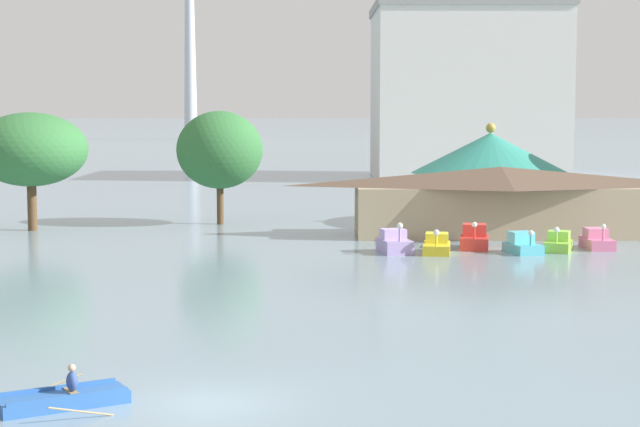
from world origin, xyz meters
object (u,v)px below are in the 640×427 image
object	(u,v)px
pedal_boat_lavender	(394,243)
green_roof_pavilion	(490,171)
pedal_boat_lime	(558,243)
rowboat_with_rower	(64,399)
shoreline_tree_tall_left	(31,150)
pedal_boat_cyan	(522,245)
boathouse	(501,200)
pedal_boat_pink	(597,240)
pedal_boat_red	(474,239)
background_building_block	(465,91)
pedal_boat_yellow	(437,245)
shoreline_tree_mid	(220,150)

from	to	relation	value
pedal_boat_lavender	green_roof_pavilion	size ratio (longest dim) A/B	0.25
pedal_boat_lime	rowboat_with_rower	bearing A→B (deg)	-14.32
shoreline_tree_tall_left	pedal_boat_cyan	bearing A→B (deg)	-20.13
pedal_boat_cyan	boathouse	distance (m)	8.56
pedal_boat_cyan	pedal_boat_pink	distance (m)	5.20
pedal_boat_red	pedal_boat_lime	xyz separation A→B (m)	(4.73, -1.08, -0.11)
boathouse	shoreline_tree_tall_left	size ratio (longest dim) A/B	2.54
shoreline_tree_tall_left	background_building_block	xyz separation A→B (m)	(37.44, 54.54, 4.89)
rowboat_with_rower	pedal_boat_lavender	xyz separation A→B (m)	(11.61, 30.81, 0.33)
pedal_boat_lavender	pedal_boat_red	distance (m)	5.19
pedal_boat_lime	boathouse	xyz separation A→B (m)	(-2.03, 7.41, 1.89)
pedal_boat_cyan	boathouse	xyz separation A→B (m)	(0.25, 8.35, 1.87)
pedal_boat_lavender	pedal_boat_pink	world-z (taller)	pedal_boat_lavender
rowboat_with_rower	pedal_boat_yellow	size ratio (longest dim) A/B	1.19
pedal_boat_red	shoreline_tree_tall_left	xyz separation A→B (m)	(-28.65, 9.37, 4.93)
pedal_boat_cyan	background_building_block	xyz separation A→B (m)	(6.34, 65.94, 9.91)
pedal_boat_lime	pedal_boat_pink	world-z (taller)	pedal_boat_pink
pedal_boat_pink	shoreline_tree_mid	xyz separation A→B (m)	(-23.47, 13.22, 4.85)
pedal_boat_lime	shoreline_tree_mid	size ratio (longest dim) A/B	0.35
pedal_boat_lime	green_roof_pavilion	world-z (taller)	green_roof_pavilion
pedal_boat_pink	shoreline_tree_mid	distance (m)	27.37
boathouse	background_building_block	distance (m)	58.47
pedal_boat_lavender	green_roof_pavilion	world-z (taller)	green_roof_pavilion
pedal_boat_red	pedal_boat_cyan	bearing A→B (deg)	59.62
rowboat_with_rower	background_building_block	bearing A→B (deg)	-133.43
pedal_boat_red	green_roof_pavilion	world-z (taller)	green_roof_pavilion
green_roof_pavilion	boathouse	bearing A→B (deg)	-93.74
pedal_boat_cyan	background_building_block	bearing A→B (deg)	158.72
pedal_boat_yellow	pedal_boat_lavender	bearing A→B (deg)	-85.91
shoreline_tree_mid	pedal_boat_red	bearing A→B (deg)	-39.05
pedal_boat_red	boathouse	size ratio (longest dim) A/B	0.15
pedal_boat_lavender	boathouse	world-z (taller)	boathouse
green_roof_pavilion	shoreline_tree_mid	distance (m)	19.41
rowboat_with_rower	shoreline_tree_mid	size ratio (longest dim) A/B	0.45
pedal_boat_lime	shoreline_tree_tall_left	world-z (taller)	shoreline_tree_tall_left
pedal_boat_yellow	pedal_boat_pink	distance (m)	9.90
pedal_boat_yellow	pedal_boat_lime	world-z (taller)	pedal_boat_lime
pedal_boat_yellow	green_roof_pavilion	xyz separation A→B (m)	(5.61, 15.14, 3.36)
rowboat_with_rower	boathouse	bearing A→B (deg)	-145.00
pedal_boat_lime	pedal_boat_pink	distance (m)	2.73
boathouse	shoreline_tree_tall_left	world-z (taller)	shoreline_tree_tall_left
pedal_boat_yellow	shoreline_tree_tall_left	distance (m)	28.98
boathouse	rowboat_with_rower	bearing A→B (deg)	-116.25
shoreline_tree_tall_left	boathouse	bearing A→B (deg)	-5.56
green_roof_pavilion	background_building_block	bearing A→B (deg)	83.65
pedal_boat_lavender	background_building_block	bearing A→B (deg)	156.31
pedal_boat_lime	background_building_block	distance (m)	65.88
pedal_boat_red	shoreline_tree_tall_left	world-z (taller)	shoreline_tree_tall_left
pedal_boat_pink	green_roof_pavilion	distance (m)	14.28
shoreline_tree_tall_left	shoreline_tree_mid	distance (m)	13.01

